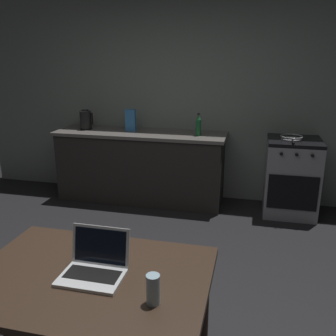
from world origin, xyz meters
The scene contains 11 objects.
ground_plane centered at (0.00, 0.00, 0.00)m, with size 12.00×12.00×0.00m, color black.
back_wall centered at (0.30, 2.41, 1.39)m, with size 6.40×0.10×2.79m, color gray.
kitchen_counter centered at (-0.54, 2.06, 0.45)m, with size 2.16×0.64×0.91m.
stove_oven centered at (1.32, 2.06, 0.45)m, with size 0.60×0.62×0.91m.
dining_table centered at (0.08, -0.78, 0.68)m, with size 1.24×0.87×0.75m.
laptop centered at (0.10, -0.77, 0.79)m, with size 0.32×0.27×0.22m.
electric_kettle centered at (-1.28, 2.06, 1.03)m, with size 0.18×0.15×0.26m.
bottle centered at (0.20, 2.01, 1.03)m, with size 0.07×0.07×0.27m.
frying_pan centered at (1.28, 2.03, 0.93)m, with size 0.25×0.42×0.05m.
drinking_glass centered at (0.46, -0.92, 0.82)m, with size 0.06×0.06×0.15m.
cereal_box centered at (-0.67, 2.08, 1.04)m, with size 0.13×0.05×0.28m.
Camera 1 is at (0.85, -2.29, 1.84)m, focal length 39.28 mm.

